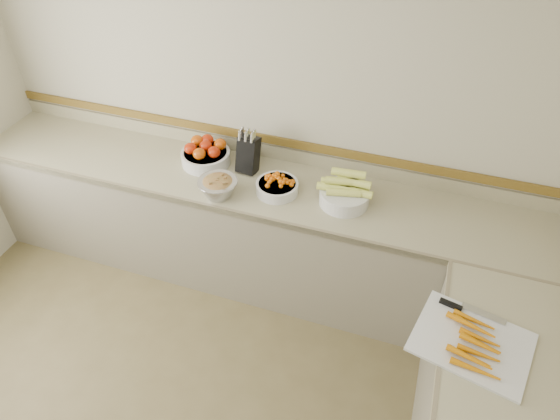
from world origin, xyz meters
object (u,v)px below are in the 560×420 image
(cherry_tomato_bowl, at_px, (277,185))
(cutting_board, at_px, (472,342))
(corn_bowl, at_px, (345,193))
(rhubarb_bowl, at_px, (218,186))
(tomato_bowl, at_px, (206,154))
(knife_block, at_px, (248,154))

(cherry_tomato_bowl, distance_m, cutting_board, 1.50)
(corn_bowl, relative_size, rhubarb_bowl, 1.37)
(rhubarb_bowl, bearing_deg, tomato_bowl, 127.09)
(knife_block, bearing_deg, cutting_board, -32.68)
(cutting_board, bearing_deg, knife_block, 147.32)
(knife_block, height_order, rhubarb_bowl, knife_block)
(rhubarb_bowl, bearing_deg, corn_bowl, 13.87)
(tomato_bowl, bearing_deg, knife_block, 3.34)
(tomato_bowl, xyz_separation_m, cherry_tomato_bowl, (0.58, -0.15, -0.02))
(tomato_bowl, height_order, rhubarb_bowl, tomato_bowl)
(tomato_bowl, height_order, corn_bowl, corn_bowl)
(rhubarb_bowl, distance_m, cutting_board, 1.73)
(tomato_bowl, xyz_separation_m, cutting_board, (1.84, -0.96, -0.05))
(corn_bowl, relative_size, cutting_board, 0.58)
(cherry_tomato_bowl, bearing_deg, corn_bowl, 4.45)
(knife_block, relative_size, cherry_tomato_bowl, 1.17)
(tomato_bowl, xyz_separation_m, rhubarb_bowl, (0.24, -0.31, 0.00))
(cutting_board, bearing_deg, cherry_tomato_bowl, 147.32)
(tomato_bowl, distance_m, rhubarb_bowl, 0.39)
(cherry_tomato_bowl, xyz_separation_m, cutting_board, (1.26, -0.81, -0.03))
(knife_block, bearing_deg, rhubarb_bowl, -103.38)
(knife_block, distance_m, corn_bowl, 0.72)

